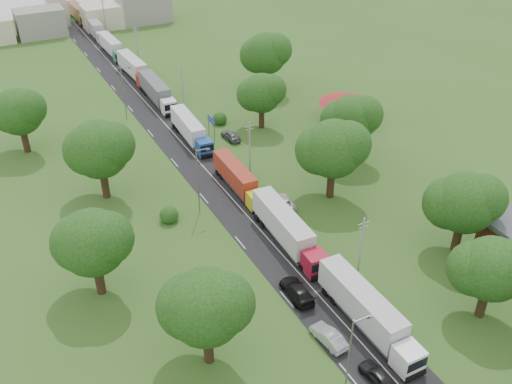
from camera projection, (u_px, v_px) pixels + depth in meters
ground at (287, 261)px, 70.95m from camera, size 260.00×260.00×0.00m
road at (221, 186)px, 85.94m from camera, size 8.00×200.00×0.04m
info_sign at (211, 123)px, 97.62m from camera, size 0.12×3.10×4.10m
pole_1 at (361, 249)px, 65.36m from camera, size 1.60×0.24×9.00m
pole_2 at (250, 148)px, 86.35m from camera, size 1.60×0.24×9.00m
pole_3 at (182, 86)px, 107.33m from camera, size 1.60×0.24×9.00m
pole_4 at (137, 45)px, 128.31m from camera, size 1.60×0.24×9.00m
pole_5 at (104, 15)px, 149.30m from camera, size 1.60×0.24×9.00m
lamp_0 at (350, 356)px, 50.91m from camera, size 2.03×0.22×10.00m
lamp_1 at (199, 178)px, 77.14m from camera, size 2.03×0.22×10.00m
lamp_2 at (124, 90)px, 103.37m from camera, size 2.03×0.22×10.00m
tree_2 at (491, 268)px, 59.53m from camera, size 8.00×8.00×10.10m
tree_3 at (464, 202)px, 69.05m from camera, size 8.80×8.80×11.07m
tree_4 at (333, 148)px, 79.47m from camera, size 9.60×9.60×12.05m
tree_5 at (352, 118)px, 89.32m from camera, size 8.80×8.80×11.07m
tree_6 at (261, 93)px, 99.64m from camera, size 8.00×8.00×10.10m
tree_7 at (266, 53)px, 113.76m from camera, size 9.60×9.60×12.05m
tree_10 at (205, 306)px, 53.84m from camera, size 8.80×8.80×11.07m
tree_11 at (92, 242)px, 62.34m from camera, size 8.80×8.80×11.07m
tree_12 at (99, 149)px, 79.35m from camera, size 9.60×9.60×12.05m
tree_13 at (18, 111)px, 91.53m from camera, size 8.80×8.80×11.07m
house_cream at (348, 103)px, 103.25m from camera, size 10.08×10.08×5.80m
distant_town at (82, 17)px, 151.80m from camera, size 52.00×8.00×8.00m
church at (57, 5)px, 154.94m from camera, size 5.00×5.00×12.30m
truck_0 at (367, 311)px, 60.26m from camera, size 2.69×15.57×4.32m
truck_1 at (287, 229)px, 72.67m from camera, size 3.28×15.74×4.35m
truck_2 at (238, 178)px, 84.04m from camera, size 2.55×13.59×3.76m
truck_3 at (190, 129)px, 97.57m from camera, size 3.04×14.44×3.99m
truck_4 at (157, 91)px, 111.46m from camera, size 2.97×15.56×4.31m
truck_5 at (134, 68)px, 122.76m from camera, size 3.12×15.36×4.25m
truck_6 at (111, 46)px, 135.58m from camera, size 2.70×14.24×3.94m
truck_7 at (95, 28)px, 148.04m from camera, size 2.89×14.88×4.12m
truck_8 at (78, 13)px, 160.79m from camera, size 3.19×14.90×4.12m
car_lane_front at (378, 376)px, 54.94m from camera, size 2.02×4.54×1.52m
car_lane_mid at (329, 337)px, 59.20m from camera, size 2.13×4.80×1.53m
car_lane_rear at (297, 291)px, 65.07m from camera, size 2.55×5.74×1.64m
car_verge_near at (283, 201)px, 81.10m from camera, size 2.75×5.14×1.37m
car_verge_far at (231, 136)px, 98.53m from camera, size 2.21×4.76×1.58m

